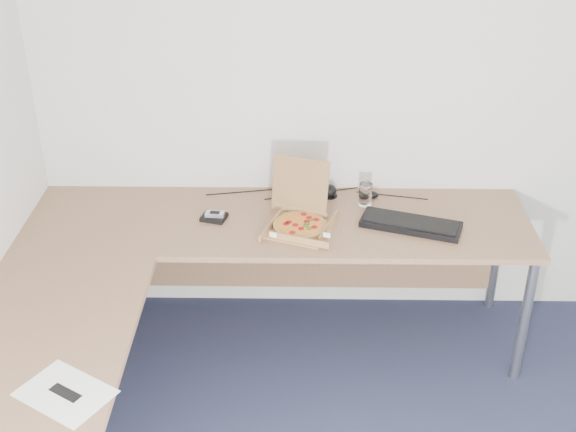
{
  "coord_description": "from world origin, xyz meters",
  "views": [
    {
      "loc": [
        -0.4,
        -1.86,
        2.6
      ],
      "look_at": [
        -0.45,
        1.28,
        0.82
      ],
      "focal_mm": 47.25,
      "sensor_mm": 36.0,
      "label": 1
    }
  ],
  "objects_px": {
    "pizza_box": "(300,221)",
    "drinking_glass": "(365,194)",
    "keyboard": "(411,224)",
    "wallet": "(214,217)",
    "desk": "(204,272)"
  },
  "relations": [
    {
      "from": "pizza_box",
      "to": "wallet",
      "type": "distance_m",
      "value": 0.44
    },
    {
      "from": "pizza_box",
      "to": "drinking_glass",
      "type": "distance_m",
      "value": 0.41
    },
    {
      "from": "pizza_box",
      "to": "drinking_glass",
      "type": "xyz_separation_m",
      "value": [
        0.33,
        0.24,
        0.02
      ]
    },
    {
      "from": "drinking_glass",
      "to": "keyboard",
      "type": "relative_size",
      "value": 0.25
    },
    {
      "from": "keyboard",
      "to": "wallet",
      "type": "distance_m",
      "value": 0.97
    },
    {
      "from": "drinking_glass",
      "to": "wallet",
      "type": "xyz_separation_m",
      "value": [
        -0.76,
        -0.16,
        -0.05
      ]
    },
    {
      "from": "desk",
      "to": "pizza_box",
      "type": "bearing_deg",
      "value": 39.2
    },
    {
      "from": "pizza_box",
      "to": "drinking_glass",
      "type": "relative_size",
      "value": 2.84
    },
    {
      "from": "desk",
      "to": "drinking_glass",
      "type": "bearing_deg",
      "value": 37.75
    },
    {
      "from": "keyboard",
      "to": "wallet",
      "type": "bearing_deg",
      "value": -165.49
    },
    {
      "from": "desk",
      "to": "keyboard",
      "type": "height_order",
      "value": "keyboard"
    },
    {
      "from": "keyboard",
      "to": "wallet",
      "type": "height_order",
      "value": "keyboard"
    },
    {
      "from": "pizza_box",
      "to": "wallet",
      "type": "relative_size",
      "value": 2.84
    },
    {
      "from": "wallet",
      "to": "drinking_glass",
      "type": "bearing_deg",
      "value": 27.16
    },
    {
      "from": "desk",
      "to": "wallet",
      "type": "height_order",
      "value": "wallet"
    }
  ]
}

